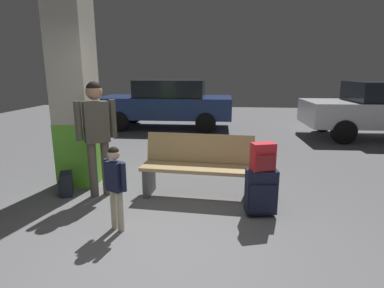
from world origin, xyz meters
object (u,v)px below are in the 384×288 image
object	(u,v)px
backpack_bright	(263,157)
backpack_dark_floor	(66,184)
bench	(198,166)
suitcase	(261,192)
adult	(97,127)
structural_pillar	(74,87)
parked_car_far	(167,103)
child	(115,180)

from	to	relation	value
backpack_bright	backpack_dark_floor	distance (m)	2.87
bench	suitcase	bearing A→B (deg)	-34.42
adult	bench	bearing A→B (deg)	6.28
suitcase	backpack_dark_floor	xyz separation A→B (m)	(-2.78, 0.38, -0.15)
suitcase	backpack_dark_floor	distance (m)	2.81
structural_pillar	bench	xyz separation A→B (m)	(1.95, -0.34, -1.10)
bench	backpack_dark_floor	world-z (taller)	bench
structural_pillar	adult	distance (m)	0.89
bench	adult	size ratio (longest dim) A/B	0.99
backpack_bright	parked_car_far	distance (m)	6.43
bench	parked_car_far	bearing A→B (deg)	104.90
structural_pillar	bench	world-z (taller)	structural_pillar
child	parked_car_far	size ratio (longest dim) A/B	0.24
suitcase	adult	size ratio (longest dim) A/B	0.36
backpack_dark_floor	parked_car_far	world-z (taller)	parked_car_far
bench	backpack_dark_floor	distance (m)	1.96
structural_pillar	parked_car_far	xyz separation A→B (m)	(0.50, 5.09, -0.74)
adult	parked_car_far	world-z (taller)	adult
child	backpack_dark_floor	xyz separation A→B (m)	(-1.10, 0.91, -0.44)
structural_pillar	suitcase	world-z (taller)	structural_pillar
child	adult	distance (m)	1.20
structural_pillar	backpack_dark_floor	world-z (taller)	structural_pillar
adult	parked_car_far	xyz separation A→B (m)	(-0.02, 5.58, -0.22)
backpack_dark_floor	bench	bearing A→B (deg)	5.97
adult	suitcase	bearing A→B (deg)	-10.56
backpack_bright	parked_car_far	xyz separation A→B (m)	(-2.29, 6.01, 0.03)
suitcase	backpack_dark_floor	bearing A→B (deg)	172.28
structural_pillar	suitcase	size ratio (longest dim) A/B	5.15
backpack_bright	adult	bearing A→B (deg)	169.44
adult	backpack_dark_floor	bearing A→B (deg)	-174.89
parked_car_far	backpack_bright	bearing A→B (deg)	-69.12
structural_pillar	suitcase	bearing A→B (deg)	-18.24
child	bench	bearing A→B (deg)	53.22
adult	backpack_dark_floor	xyz separation A→B (m)	(-0.51, -0.05, -0.85)
backpack_bright	parked_car_far	size ratio (longest dim) A/B	0.08
backpack_dark_floor	structural_pillar	bearing A→B (deg)	91.30
child	backpack_dark_floor	distance (m)	1.50
suitcase	parked_car_far	distance (m)	6.44
child	parked_car_far	world-z (taller)	parked_car_far
backpack_dark_floor	backpack_bright	bearing A→B (deg)	-7.73
bench	parked_car_far	world-z (taller)	parked_car_far
structural_pillar	child	bearing A→B (deg)	-52.60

